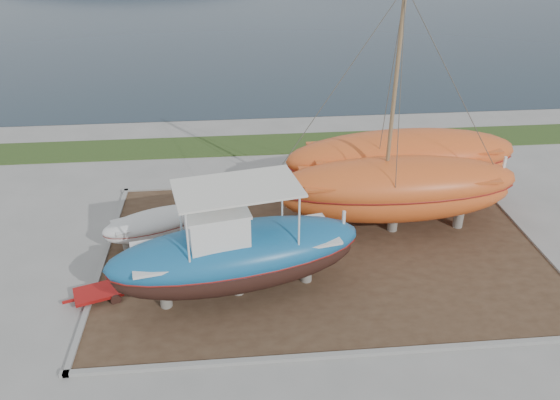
{
  "coord_description": "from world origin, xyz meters",
  "views": [
    {
      "loc": [
        -3.61,
        -14.88,
        13.0
      ],
      "look_at": [
        -1.85,
        4.0,
        2.53
      ],
      "focal_mm": 35.0,
      "sensor_mm": 36.0,
      "label": 1
    }
  ],
  "objects_px": {
    "white_dinghy": "(157,227)",
    "orange_bare_hull": "(401,170)",
    "blue_caique": "(236,243)",
    "red_trailer": "(99,295)",
    "orange_sailboat": "(404,121)"
  },
  "relations": [
    {
      "from": "white_dinghy",
      "to": "orange_bare_hull",
      "type": "distance_m",
      "value": 11.46
    },
    {
      "from": "blue_caique",
      "to": "red_trailer",
      "type": "relative_size",
      "value": 3.62
    },
    {
      "from": "blue_caique",
      "to": "white_dinghy",
      "type": "relative_size",
      "value": 2.04
    },
    {
      "from": "orange_sailboat",
      "to": "orange_bare_hull",
      "type": "height_order",
      "value": "orange_sailboat"
    },
    {
      "from": "orange_bare_hull",
      "to": "red_trailer",
      "type": "relative_size",
      "value": 4.28
    },
    {
      "from": "blue_caique",
      "to": "red_trailer",
      "type": "distance_m",
      "value": 5.58
    },
    {
      "from": "blue_caique",
      "to": "orange_sailboat",
      "type": "bearing_deg",
      "value": 17.57
    },
    {
      "from": "blue_caique",
      "to": "orange_bare_hull",
      "type": "distance_m",
      "value": 9.98
    },
    {
      "from": "orange_sailboat",
      "to": "orange_bare_hull",
      "type": "relative_size",
      "value": 0.95
    },
    {
      "from": "orange_bare_hull",
      "to": "orange_sailboat",
      "type": "bearing_deg",
      "value": -113.98
    },
    {
      "from": "blue_caique",
      "to": "white_dinghy",
      "type": "xyz_separation_m",
      "value": [
        -3.34,
        3.88,
        -1.55
      ]
    },
    {
      "from": "blue_caique",
      "to": "red_trailer",
      "type": "bearing_deg",
      "value": 166.6
    },
    {
      "from": "blue_caique",
      "to": "orange_bare_hull",
      "type": "relative_size",
      "value": 0.85
    },
    {
      "from": "orange_sailboat",
      "to": "white_dinghy",
      "type": "bearing_deg",
      "value": 179.4
    },
    {
      "from": "orange_sailboat",
      "to": "blue_caique",
      "type": "bearing_deg",
      "value": -151.45
    }
  ]
}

